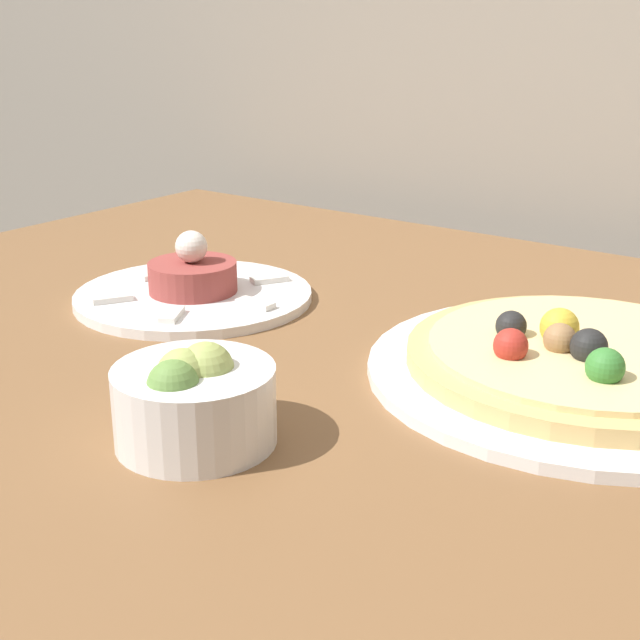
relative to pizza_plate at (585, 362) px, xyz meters
name	(u,v)px	position (x,y,z in m)	size (l,w,h in m)	color
dining_table	(353,436)	(-0.20, -0.04, -0.11)	(1.26, 0.90, 0.75)	brown
pizza_plate	(585,362)	(0.00, 0.00, 0.00)	(0.36, 0.36, 0.06)	white
tartare_plate	(193,288)	(-0.41, -0.04, 0.00)	(0.25, 0.25, 0.07)	white
small_bowl	(194,398)	(-0.18, -0.27, 0.02)	(0.11, 0.11, 0.07)	white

